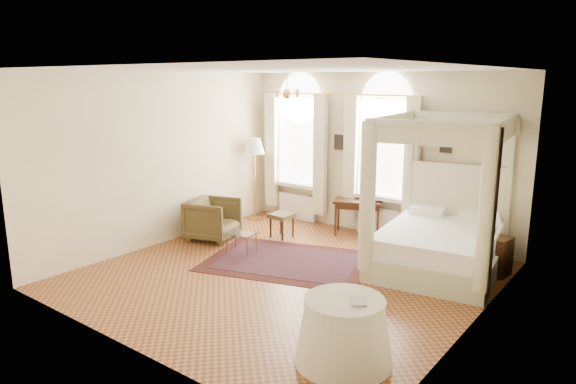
# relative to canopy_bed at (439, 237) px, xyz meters

# --- Properties ---
(ground) EXTENTS (6.00, 6.00, 0.00)m
(ground) POSITION_rel_canopy_bed_xyz_m (-1.90, -1.71, -0.59)
(ground) COLOR #97572B
(ground) RESTS_ON ground
(room_walls) EXTENTS (6.00, 6.00, 6.00)m
(room_walls) POSITION_rel_canopy_bed_xyz_m (-1.90, -1.71, 1.39)
(room_walls) COLOR #FCEEC0
(room_walls) RESTS_ON ground
(window_left) EXTENTS (1.62, 0.27, 3.29)m
(window_left) POSITION_rel_canopy_bed_xyz_m (-3.80, 1.16, 0.90)
(window_left) COLOR white
(window_left) RESTS_ON room_walls
(window_right) EXTENTS (1.62, 0.27, 3.29)m
(window_right) POSITION_rel_canopy_bed_xyz_m (-1.70, 1.16, 0.90)
(window_right) COLOR white
(window_right) RESTS_ON room_walls
(chandelier) EXTENTS (0.51, 0.45, 0.50)m
(chandelier) POSITION_rel_canopy_bed_xyz_m (-2.80, -0.51, 2.32)
(chandelier) COLOR #BE883F
(chandelier) RESTS_ON room_walls
(wall_pictures) EXTENTS (2.54, 0.03, 0.39)m
(wall_pictures) POSITION_rel_canopy_bed_xyz_m (-1.81, 1.26, 1.30)
(wall_pictures) COLOR black
(wall_pictures) RESTS_ON room_walls
(canopy_bed) EXTENTS (2.24, 2.62, 2.58)m
(canopy_bed) POSITION_rel_canopy_bed_xyz_m (0.00, 0.00, 0.00)
(canopy_bed) COLOR beige
(canopy_bed) RESTS_ON ground
(nightstand) EXTENTS (0.51, 0.48, 0.64)m
(nightstand) POSITION_rel_canopy_bed_xyz_m (0.80, 0.40, -0.27)
(nightstand) COLOR #3D2010
(nightstand) RESTS_ON ground
(nightstand_lamp) EXTENTS (0.28, 0.28, 0.41)m
(nightstand_lamp) POSITION_rel_canopy_bed_xyz_m (0.74, 0.37, 0.33)
(nightstand_lamp) COLOR #BE883F
(nightstand_lamp) RESTS_ON nightstand
(writing_desk) EXTENTS (1.09, 0.85, 0.73)m
(writing_desk) POSITION_rel_canopy_bed_xyz_m (-2.11, 0.99, 0.04)
(writing_desk) COLOR #3D2010
(writing_desk) RESTS_ON ground
(laptop) EXTENTS (0.35, 0.23, 0.03)m
(laptop) POSITION_rel_canopy_bed_xyz_m (-1.86, 1.10, 0.16)
(laptop) COLOR black
(laptop) RESTS_ON writing_desk
(stool) EXTENTS (0.46, 0.46, 0.50)m
(stool) POSITION_rel_canopy_bed_xyz_m (-3.24, -0.11, -0.17)
(stool) COLOR #4F4822
(stool) RESTS_ON ground
(armchair) EXTENTS (1.12, 1.11, 0.83)m
(armchair) POSITION_rel_canopy_bed_xyz_m (-4.25, -1.06, -0.17)
(armchair) COLOR #483C1F
(armchair) RESTS_ON ground
(coffee_table) EXTENTS (0.60, 0.46, 0.37)m
(coffee_table) POSITION_rel_canopy_bed_xyz_m (-3.28, -1.29, -0.25)
(coffee_table) COLOR silver
(coffee_table) RESTS_ON ground
(floor_lamp) EXTENTS (0.48, 0.48, 1.87)m
(floor_lamp) POSITION_rel_canopy_bed_xyz_m (-4.60, 0.63, 1.01)
(floor_lamp) COLOR #BE883F
(floor_lamp) RESTS_ON ground
(oriental_rug) EXTENTS (3.30, 2.78, 0.01)m
(oriental_rug) POSITION_rel_canopy_bed_xyz_m (-2.26, -1.18, -0.58)
(oriental_rug) COLOR #3F130F
(oriental_rug) RESTS_ON ground
(side_table) EXTENTS (1.12, 1.12, 0.76)m
(side_table) POSITION_rel_canopy_bed_xyz_m (0.24, -3.42, -0.21)
(side_table) COLOR white
(side_table) RESTS_ON ground
(book) EXTENTS (0.28, 0.29, 0.02)m
(book) POSITION_rel_canopy_bed_xyz_m (0.33, -3.46, 0.19)
(book) COLOR black
(book) RESTS_ON side_table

